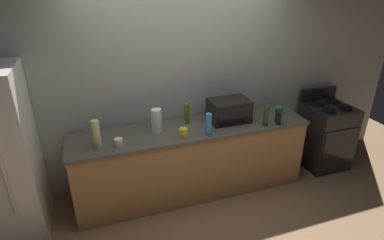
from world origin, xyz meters
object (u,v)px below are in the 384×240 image
object	(u,v)px
bottle_spray_cleaner	(209,124)
mug_yellow	(184,133)
cordless_phone	(278,117)
mug_white	(118,142)
stove_range	(325,135)
mug_green	(279,110)
paper_towel_roll	(156,120)
microwave	(229,110)
bottle_olive_oil	(187,113)
bottle_vinegar	(96,134)
bottle_wine	(266,116)

from	to	relation	value
bottle_spray_cleaner	mug_yellow	world-z (taller)	bottle_spray_cleaner
cordless_phone	mug_yellow	bearing A→B (deg)	-159.87
mug_yellow	mug_white	distance (m)	0.71
cordless_phone	bottle_spray_cleaner	distance (m)	0.90
stove_range	mug_green	world-z (taller)	stove_range
mug_white	bottle_spray_cleaner	bearing A→B (deg)	-3.03
stove_range	mug_white	world-z (taller)	stove_range
paper_towel_roll	microwave	bearing A→B (deg)	-0.14
stove_range	cordless_phone	bearing A→B (deg)	-167.53
bottle_olive_oil	mug_yellow	size ratio (longest dim) A/B	2.39
microwave	mug_green	size ratio (longest dim) A/B	5.23
stove_range	mug_white	distance (m)	2.91
microwave	bottle_spray_cleaner	world-z (taller)	microwave
bottle_vinegar	mug_white	bearing A→B (deg)	-16.23
microwave	bottle_vinegar	size ratio (longest dim) A/B	1.60
microwave	bottle_vinegar	xyz separation A→B (m)	(-1.57, -0.15, 0.01)
cordless_phone	bottle_spray_cleaner	bearing A→B (deg)	-158.72
bottle_olive_oil	bottle_wine	distance (m)	0.94
stove_range	mug_white	xyz separation A→B (m)	(-2.87, -0.16, 0.48)
bottle_spray_cleaner	bottle_olive_oil	size ratio (longest dim) A/B	0.99
microwave	cordless_phone	bearing A→B (deg)	-26.44
bottle_wine	stove_range	bearing A→B (deg)	11.08
bottle_wine	mug_green	size ratio (longest dim) A/B	2.67
bottle_spray_cleaner	mug_green	xyz separation A→B (m)	(1.08, 0.25, -0.08)
mug_green	mug_white	distance (m)	2.08
paper_towel_roll	cordless_phone	size ratio (longest dim) A/B	1.80
cordless_phone	mug_yellow	xyz separation A→B (m)	(-1.19, 0.02, -0.02)
stove_range	paper_towel_roll	distance (m)	2.48
bottle_wine	mug_yellow	bearing A→B (deg)	178.11
bottle_olive_oil	paper_towel_roll	bearing A→B (deg)	-167.14
paper_towel_roll	bottle_wine	bearing A→B (deg)	-12.38
bottle_vinegar	mug_white	world-z (taller)	bottle_vinegar
mug_green	bottle_vinegar	bearing A→B (deg)	-176.42
mug_yellow	mug_white	size ratio (longest dim) A/B	1.22
cordless_phone	mug_white	size ratio (longest dim) A/B	1.71
microwave	paper_towel_roll	world-z (taller)	same
bottle_vinegar	bottle_wine	world-z (taller)	bottle_vinegar
microwave	mug_white	bearing A→B (deg)	-171.16
bottle_spray_cleaner	paper_towel_roll	bearing A→B (deg)	153.31
bottle_vinegar	mug_yellow	bearing A→B (deg)	-5.56
bottle_vinegar	bottle_spray_cleaner	bearing A→B (deg)	-5.37
cordless_phone	mug_white	bearing A→B (deg)	-160.31
bottle_olive_oil	cordless_phone	bearing A→B (deg)	-18.91
paper_towel_roll	mug_green	distance (m)	1.61
mug_white	bottle_wine	bearing A→B (deg)	-2.07
bottle_wine	mug_white	distance (m)	1.72
bottle_wine	mug_green	world-z (taller)	bottle_wine
bottle_spray_cleaner	bottle_wine	world-z (taller)	bottle_spray_cleaner
bottle_olive_oil	mug_green	distance (m)	1.22
bottle_wine	bottle_spray_cleaner	bearing A→B (deg)	179.25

